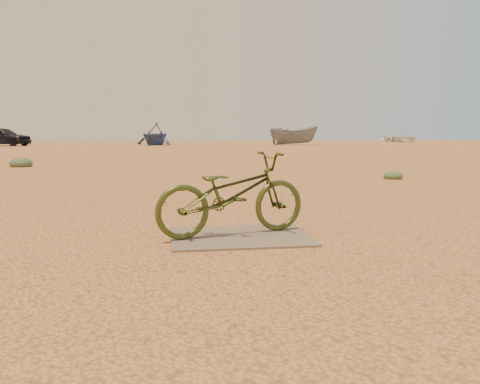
{
  "coord_description": "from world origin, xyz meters",
  "views": [
    {
      "loc": [
        -0.87,
        -4.62,
        1.2
      ],
      "look_at": [
        -0.1,
        0.56,
        0.52
      ],
      "focal_mm": 35.0,
      "sensor_mm": 36.0,
      "label": 1
    }
  ],
  "objects": [
    {
      "name": "car",
      "position": [
        -15.39,
        38.79,
        0.82
      ],
      "size": [
        5.17,
        3.27,
        1.64
      ],
      "primitive_type": "imported",
      "rotation": [
        0.0,
        0.0,
        1.27
      ],
      "color": "black",
      "rests_on": "ground"
    },
    {
      "name": "bicycle",
      "position": [
        -0.19,
        0.62,
        0.5
      ],
      "size": [
        1.9,
        1.09,
        0.95
      ],
      "primitive_type": "imported",
      "rotation": [
        0.0,
        0.0,
        1.84
      ],
      "color": "#3E481B",
      "rests_on": "plywood_board"
    },
    {
      "name": "boat_far_right",
      "position": [
        26.11,
        47.67,
        0.52
      ],
      "size": [
        4.5,
        5.63,
        1.04
      ],
      "primitive_type": "imported",
      "rotation": [
        0.0,
        0.0,
        0.2
      ],
      "color": "white",
      "rests_on": "ground"
    },
    {
      "name": "boat_far_left",
      "position": [
        -2.29,
        39.13,
        1.04
      ],
      "size": [
        4.92,
        5.12,
        2.08
      ],
      "primitive_type": "imported",
      "rotation": [
        0.0,
        0.0,
        -0.53
      ],
      "color": "#384D7D",
      "rests_on": "ground"
    },
    {
      "name": "plywood_board",
      "position": [
        -0.1,
        0.56,
        0.01
      ],
      "size": [
        1.57,
        1.18,
        0.02
      ],
      "primitive_type": "cube",
      "color": "brown",
      "rests_on": "ground"
    },
    {
      "name": "kale_c",
      "position": [
        -6.05,
        12.53,
        0.0
      ],
      "size": [
        0.76,
        0.76,
        0.42
      ],
      "primitive_type": "ellipsoid",
      "color": "#596D49",
      "rests_on": "ground"
    },
    {
      "name": "kale_b",
      "position": [
        4.77,
        6.65,
        0.0
      ],
      "size": [
        0.49,
        0.49,
        0.27
      ],
      "primitive_type": "ellipsoid",
      "color": "#596D49",
      "rests_on": "ground"
    },
    {
      "name": "boat_mid_right",
      "position": [
        10.56,
        38.44,
        0.87
      ],
      "size": [
        4.75,
        2.56,
        1.74
      ],
      "primitive_type": "imported",
      "rotation": [
        0.0,
        0.0,
        1.37
      ],
      "color": "gray",
      "rests_on": "ground"
    },
    {
      "name": "ground",
      "position": [
        0.0,
        0.0,
        0.0
      ],
      "size": [
        120.0,
        120.0,
        0.0
      ],
      "primitive_type": "plane",
      "color": "#D99A4D",
      "rests_on": "ground"
    }
  ]
}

